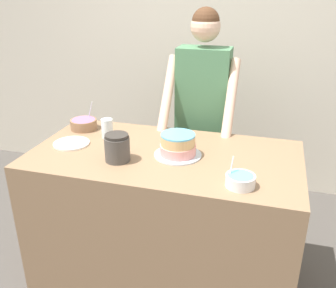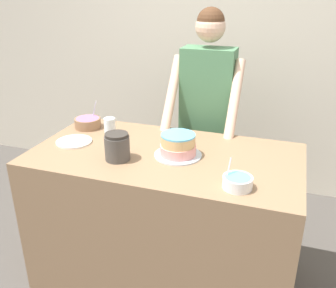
# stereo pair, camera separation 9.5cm
# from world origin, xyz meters

# --- Properties ---
(wall_back) EXTENTS (10.00, 0.05, 2.60)m
(wall_back) POSITION_xyz_m (0.00, 1.94, 1.30)
(wall_back) COLOR beige
(wall_back) RESTS_ON ground_plane
(counter) EXTENTS (1.62, 0.85, 0.93)m
(counter) POSITION_xyz_m (0.00, 0.43, 0.47)
(counter) COLOR #8C6B4C
(counter) RESTS_ON ground_plane
(person_baker) EXTENTS (0.52, 0.47, 1.73)m
(person_baker) POSITION_xyz_m (0.09, 1.11, 1.06)
(person_baker) COLOR #2D2D38
(person_baker) RESTS_ON ground_plane
(cake) EXTENTS (0.28, 0.28, 0.14)m
(cake) POSITION_xyz_m (0.08, 0.42, 1.00)
(cake) COLOR silver
(cake) RESTS_ON counter
(frosting_bowl_blue) EXTENTS (0.15, 0.15, 0.15)m
(frosting_bowl_blue) POSITION_xyz_m (0.48, 0.15, 0.97)
(frosting_bowl_blue) COLOR white
(frosting_bowl_blue) RESTS_ON counter
(frosting_bowl_purple) EXTENTS (0.18, 0.18, 0.19)m
(frosting_bowl_purple) POSITION_xyz_m (-0.66, 0.66, 0.97)
(frosting_bowl_purple) COLOR #936B4C
(frosting_bowl_purple) RESTS_ON counter
(drinking_glass) EXTENTS (0.08, 0.08, 0.13)m
(drinking_glass) POSITION_xyz_m (-0.43, 0.56, 1.00)
(drinking_glass) COLOR silver
(drinking_glass) RESTS_ON counter
(ceramic_plate) EXTENTS (0.23, 0.23, 0.01)m
(ceramic_plate) POSITION_xyz_m (-0.61, 0.39, 0.94)
(ceramic_plate) COLOR white
(ceramic_plate) RESTS_ON counter
(stoneware_jar) EXTENTS (0.14, 0.14, 0.16)m
(stoneware_jar) POSITION_xyz_m (-0.23, 0.26, 1.01)
(stoneware_jar) COLOR #4C4742
(stoneware_jar) RESTS_ON counter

